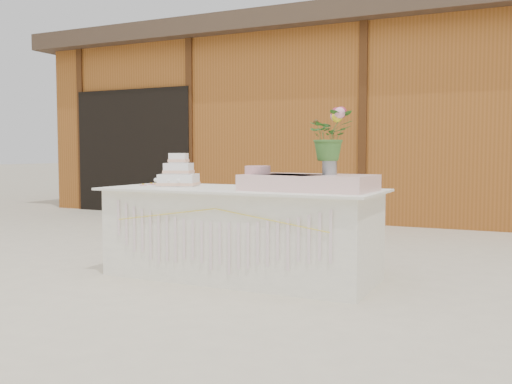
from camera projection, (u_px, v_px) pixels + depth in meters
ground at (241, 277)px, 4.93m from camera, size 80.00×80.00×0.00m
barn at (391, 119)px, 10.22m from camera, size 12.60×4.60×3.30m
cake_table at (241, 233)px, 4.90m from camera, size 2.40×1.00×0.77m
wedding_cake at (179, 175)px, 5.20m from camera, size 0.42×0.42×0.30m
pink_cake_stand at (258, 176)px, 4.73m from camera, size 0.27×0.27×0.20m
satin_runner at (309, 183)px, 4.59m from camera, size 1.04×0.63×0.13m
flower_vase at (330, 165)px, 4.53m from camera, size 0.12×0.12×0.16m
bouquet at (330, 130)px, 4.51m from camera, size 0.46×0.45×0.39m
loose_flowers at (145, 184)px, 5.36m from camera, size 0.26×0.37×0.02m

